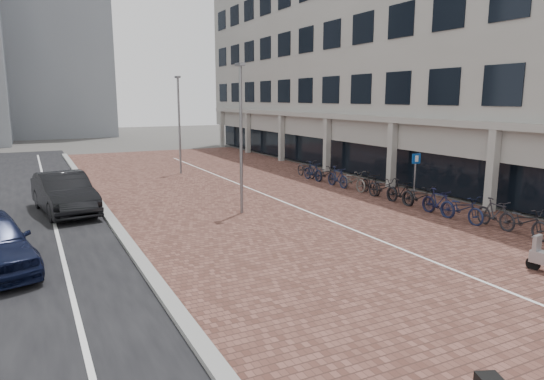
% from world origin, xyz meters
% --- Properties ---
extents(ground, '(140.00, 140.00, 0.00)m').
position_xyz_m(ground, '(0.00, 0.00, 0.00)').
color(ground, '#474442').
rests_on(ground, ground).
extents(plaza_brick, '(14.50, 42.00, 0.04)m').
position_xyz_m(plaza_brick, '(2.00, 12.00, 0.01)').
color(plaza_brick, brown).
rests_on(plaza_brick, ground).
extents(curb, '(0.35, 42.00, 0.14)m').
position_xyz_m(curb, '(-5.10, 12.00, 0.07)').
color(curb, gray).
rests_on(curb, ground).
extents(lane_line, '(0.12, 44.00, 0.00)m').
position_xyz_m(lane_line, '(-7.00, 12.00, 0.02)').
color(lane_line, white).
rests_on(lane_line, street_asphalt).
extents(parking_line, '(0.10, 30.00, 0.00)m').
position_xyz_m(parking_line, '(2.20, 12.00, 0.04)').
color(parking_line, white).
rests_on(parking_line, plaza_brick).
extents(office_building, '(8.40, 40.00, 15.00)m').
position_xyz_m(office_building, '(12.97, 16.00, 8.44)').
color(office_building, '#A1A19C').
rests_on(office_building, ground).
extents(car_dark, '(2.37, 5.07, 1.61)m').
position_xyz_m(car_dark, '(-6.50, 11.43, 0.80)').
color(car_dark, black).
rests_on(car_dark, ground).
extents(parking_sign, '(0.45, 0.09, 2.14)m').
position_xyz_m(parking_sign, '(7.50, 6.89, 1.40)').
color(parking_sign, slate).
rests_on(parking_sign, ground).
extents(lamp_near, '(0.12, 0.12, 5.76)m').
position_xyz_m(lamp_near, '(-0.25, 8.16, 2.88)').
color(lamp_near, gray).
rests_on(lamp_near, ground).
extents(lamp_far, '(0.12, 0.12, 5.72)m').
position_xyz_m(lamp_far, '(0.52, 19.33, 2.86)').
color(lamp_far, gray).
rests_on(lamp_far, ground).
extents(bike_row, '(1.12, 15.80, 1.05)m').
position_xyz_m(bike_row, '(6.58, 7.90, 0.52)').
color(bike_row, '#222228').
rests_on(bike_row, ground).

